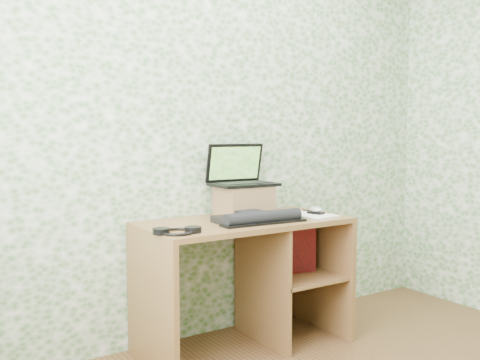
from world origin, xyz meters
TOP-DOWN VIEW (x-y plane):
  - wall_back at (0.00, 1.75)m, footprint 3.50×0.00m
  - desk at (0.08, 1.47)m, footprint 1.20×0.60m
  - riser at (0.09, 1.58)m, footprint 0.31×0.26m
  - laptop at (0.09, 1.63)m, footprint 0.39×0.28m
  - keyboard at (0.01, 1.34)m, footprint 0.51×0.28m
  - headphones at (-0.51, 1.27)m, footprint 0.24×0.22m
  - notepad at (0.41, 1.33)m, footprint 0.22×0.29m
  - mouse at (0.44, 1.33)m, footprint 0.09×0.11m
  - pen at (0.47, 1.40)m, footprint 0.03×0.14m
  - red_box at (0.38, 1.44)m, footprint 0.25×0.12m

SIDE VIEW (x-z plane):
  - desk at x=0.08m, z-range 0.11..0.86m
  - red_box at x=0.38m, z-range 0.39..0.68m
  - notepad at x=0.41m, z-range 0.75..0.76m
  - headphones at x=-0.51m, z-range 0.75..0.78m
  - pen at x=0.47m, z-range 0.76..0.77m
  - keyboard at x=0.01m, z-range 0.74..0.81m
  - mouse at x=0.44m, z-range 0.76..0.80m
  - riser at x=0.09m, z-range 0.75..0.93m
  - laptop at x=0.09m, z-range 0.86..1.12m
  - wall_back at x=0.00m, z-range -0.45..3.05m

